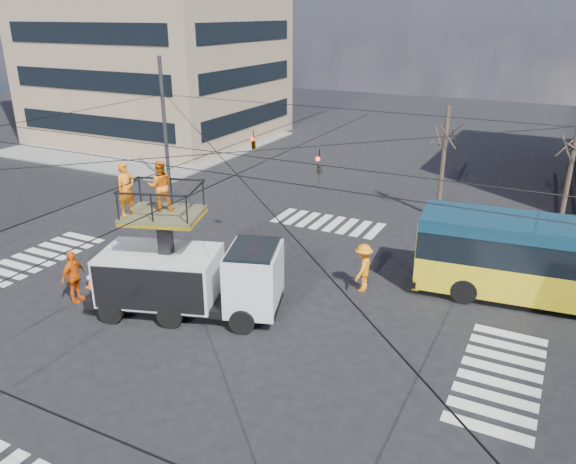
# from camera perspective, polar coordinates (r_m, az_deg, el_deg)

# --- Properties ---
(ground) EXTENTS (120.00, 120.00, 0.00)m
(ground) POSITION_cam_1_polar(r_m,az_deg,el_deg) (21.74, -6.41, -7.37)
(ground) COLOR black
(ground) RESTS_ON ground
(sidewalk_nw) EXTENTS (18.00, 18.00, 0.12)m
(sidewalk_nw) POSITION_cam_1_polar(r_m,az_deg,el_deg) (49.65, -13.78, 8.80)
(sidewalk_nw) COLOR slate
(sidewalk_nw) RESTS_ON ground
(crosswalks) EXTENTS (22.40, 22.40, 0.02)m
(crosswalks) POSITION_cam_1_polar(r_m,az_deg,el_deg) (21.73, -6.42, -7.34)
(crosswalks) COLOR silver
(crosswalks) RESTS_ON ground
(overhead_network) EXTENTS (24.24, 24.24, 8.00)m
(overhead_network) POSITION_cam_1_polar(r_m,az_deg,el_deg) (20.39, -6.46, 3.79)
(overhead_network) COLOR #2D2D30
(overhead_network) RESTS_ON ground
(tree_a) EXTENTS (2.00, 2.00, 6.00)m
(tree_a) POSITION_cam_1_polar(r_m,az_deg,el_deg) (30.41, 15.76, 9.66)
(tree_a) COLOR #382B21
(tree_a) RESTS_ON ground
(tree_b) EXTENTS (2.00, 2.00, 6.00)m
(tree_b) POSITION_cam_1_polar(r_m,az_deg,el_deg) (29.87, 27.13, 7.92)
(tree_b) COLOR #382B21
(tree_b) RESTS_ON ground
(utility_truck) EXTENTS (7.37, 4.39, 5.73)m
(utility_truck) POSITION_cam_1_polar(r_m,az_deg,el_deg) (20.58, -10.07, -3.23)
(utility_truck) COLOR black
(utility_truck) RESTS_ON ground
(traffic_cone) EXTENTS (0.36, 0.36, 0.69)m
(traffic_cone) POSITION_cam_1_polar(r_m,az_deg,el_deg) (24.12, -19.36, -4.57)
(traffic_cone) COLOR #FF5D0A
(traffic_cone) RESTS_ON ground
(worker_ground) EXTENTS (0.60, 1.25, 2.06)m
(worker_ground) POSITION_cam_1_polar(r_m,az_deg,el_deg) (22.92, -20.96, -4.28)
(worker_ground) COLOR orange
(worker_ground) RESTS_ON ground
(flagger) EXTENTS (0.74, 1.28, 1.98)m
(flagger) POSITION_cam_1_polar(r_m,az_deg,el_deg) (22.46, 7.63, -3.60)
(flagger) COLOR orange
(flagger) RESTS_ON ground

